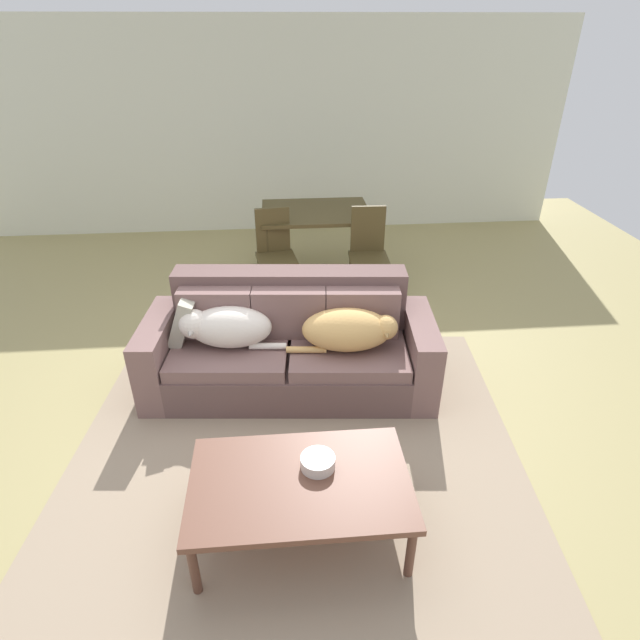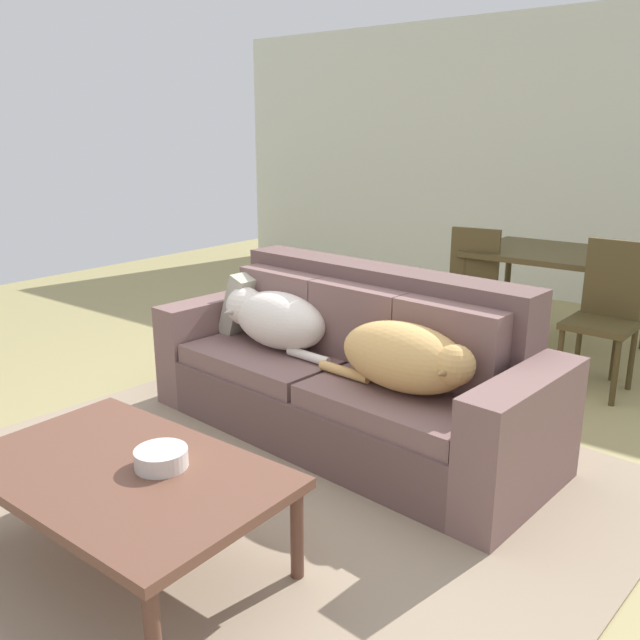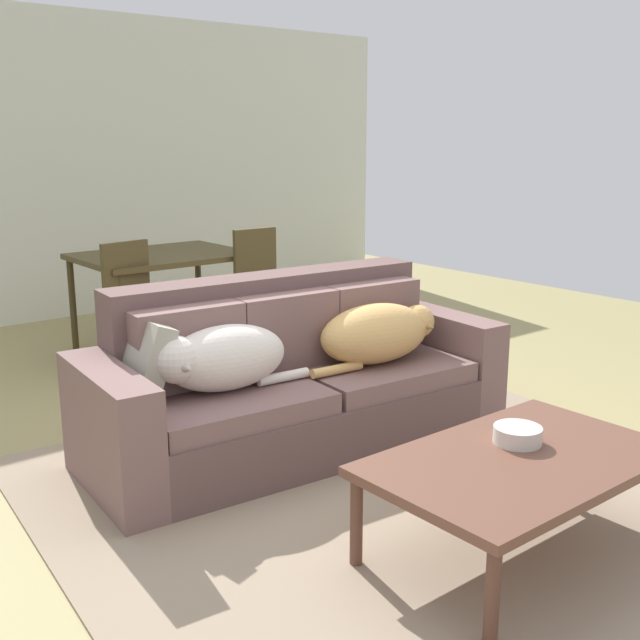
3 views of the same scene
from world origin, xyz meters
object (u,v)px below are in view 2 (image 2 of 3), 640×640
(dog_on_right_cushion, at_px, (407,358))
(dining_table, at_px, (560,261))
(throw_pillow_by_left_arm, at_px, (253,302))
(couch, at_px, (351,374))
(coffee_table, at_px, (124,477))
(bowl_on_coffee_table, at_px, (161,458))
(dining_chair_near_left, at_px, (469,288))
(dining_chair_near_right, at_px, (605,310))
(dog_on_left_cushion, at_px, (274,318))

(dog_on_right_cushion, height_order, dining_table, dining_table)
(dog_on_right_cushion, relative_size, throw_pillow_by_left_arm, 2.15)
(couch, relative_size, dog_on_right_cushion, 2.75)
(throw_pillow_by_left_arm, relative_size, coffee_table, 0.32)
(dog_on_right_cushion, bearing_deg, dining_table, 96.70)
(dining_table, bearing_deg, bowl_on_coffee_table, -94.35)
(throw_pillow_by_left_arm, relative_size, dining_chair_near_left, 0.42)
(bowl_on_coffee_table, xyz_separation_m, dining_table, (0.27, 3.52, 0.23))
(dining_chair_near_right, bearing_deg, coffee_table, -104.13)
(bowl_on_coffee_table, distance_m, dining_chair_near_right, 3.01)
(coffee_table, relative_size, bowl_on_coffee_table, 6.17)
(dog_on_left_cushion, distance_m, dining_chair_near_right, 2.11)
(dog_on_right_cushion, height_order, coffee_table, dog_on_right_cushion)
(dog_on_left_cushion, height_order, dining_chair_near_left, dining_chair_near_left)
(dining_table, xyz_separation_m, dining_chair_near_right, (0.51, -0.62, -0.16))
(coffee_table, height_order, bowl_on_coffee_table, bowl_on_coffee_table)
(bowl_on_coffee_table, height_order, dining_table, dining_table)
(coffee_table, bearing_deg, dog_on_left_cushion, 109.40)
(dog_on_right_cushion, relative_size, coffee_table, 0.69)
(coffee_table, relative_size, dining_chair_near_left, 1.31)
(couch, distance_m, dog_on_right_cushion, 0.54)
(dog_on_left_cushion, relative_size, dining_chair_near_right, 0.84)
(throw_pillow_by_left_arm, bearing_deg, coffee_table, -62.57)
(couch, bearing_deg, bowl_on_coffee_table, -80.42)
(coffee_table, distance_m, dining_chair_near_left, 3.11)
(dog_on_right_cushion, relative_size, bowl_on_coffee_table, 4.27)
(dining_table, height_order, dining_chair_near_right, dining_chair_near_right)
(couch, height_order, throw_pillow_by_left_arm, couch)
(couch, bearing_deg, dining_chair_near_right, 65.00)
(couch, xyz_separation_m, dining_chair_near_left, (-0.10, 1.64, 0.16))
(dog_on_left_cushion, relative_size, dining_chair_near_left, 0.87)
(couch, xyz_separation_m, bowl_on_coffee_table, (0.11, -1.37, 0.10))
(couch, xyz_separation_m, dog_on_right_cushion, (0.45, -0.18, 0.24))
(couch, xyz_separation_m, dining_table, (0.38, 2.15, 0.34))
(throw_pillow_by_left_arm, height_order, bowl_on_coffee_table, throw_pillow_by_left_arm)
(dog_on_left_cushion, relative_size, coffee_table, 0.66)
(couch, relative_size, dining_table, 1.91)
(couch, bearing_deg, dining_table, 84.99)
(dog_on_left_cushion, xyz_separation_m, dining_table, (0.87, 2.21, 0.10))
(throw_pillow_by_left_arm, distance_m, bowl_on_coffee_table, 1.76)
(dog_on_right_cushion, distance_m, throw_pillow_by_left_arm, 1.30)
(dining_chair_near_left, distance_m, dining_chair_near_right, 0.99)
(dining_chair_near_left, bearing_deg, dog_on_right_cushion, -81.64)
(dining_chair_near_left, relative_size, dining_chair_near_right, 0.97)
(dining_chair_near_right, bearing_deg, throw_pillow_by_left_arm, -137.83)
(couch, height_order, coffee_table, couch)
(dog_on_left_cushion, xyz_separation_m, bowl_on_coffee_table, (0.60, -1.31, -0.14))
(dog_on_left_cushion, distance_m, coffee_table, 1.50)
(dog_on_right_cushion, distance_m, dining_table, 2.34)
(dog_on_left_cushion, height_order, dining_table, dining_table)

